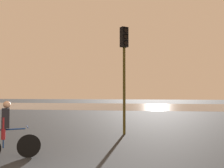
{
  "coord_description": "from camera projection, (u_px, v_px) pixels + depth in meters",
  "views": [
    {
      "loc": [
        1.9,
        -5.04,
        1.86
      ],
      "look_at": [
        0.5,
        5.0,
        2.2
      ],
      "focal_mm": 40.0,
      "sensor_mm": 36.0,
      "label": 1
    }
  ],
  "objects": [
    {
      "name": "cyclist",
      "position": [
        7.0,
        130.0,
        6.9
      ],
      "size": [
        1.49,
        0.91,
        1.62
      ],
      "rotation": [
        0.0,
        0.0,
        -1.03
      ],
      "color": "black",
      "rests_on": "ground"
    },
    {
      "name": "water_strip",
      "position": [
        132.0,
        106.0,
        33.11
      ],
      "size": [
        80.0,
        16.0,
        0.01
      ],
      "primitive_type": "cube",
      "color": "slate",
      "rests_on": "ground"
    },
    {
      "name": "traffic_light_center",
      "position": [
        124.0,
        60.0,
        11.17
      ],
      "size": [
        0.41,
        0.42,
        4.79
      ],
      "rotation": [
        0.0,
        0.0,
        3.82
      ],
      "color": "#4C4719",
      "rests_on": "ground"
    }
  ]
}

